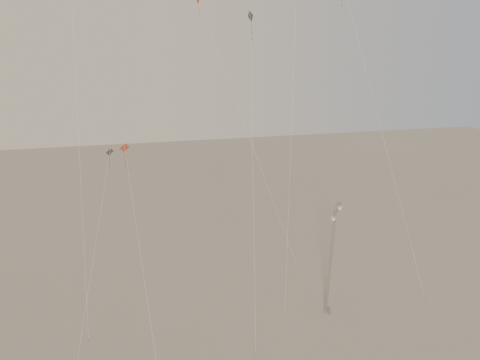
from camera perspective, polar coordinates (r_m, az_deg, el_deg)
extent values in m
cylinder|color=gray|center=(40.04, 10.62, -15.49)|extent=(0.44, 0.44, 0.30)
cylinder|color=gray|center=(37.88, 10.97, -9.64)|extent=(0.55, 0.18, 9.36)
cylinder|color=gray|center=(36.26, 11.90, -2.80)|extent=(0.14, 0.14, 0.18)
cylinder|color=gray|center=(36.53, 12.01, -2.91)|extent=(0.40, 0.40, 0.07)
cylinder|color=gray|center=(36.80, 12.12, -3.02)|extent=(0.06, 0.06, 0.30)
ellipsoid|color=#AFAFAB|center=(36.85, 12.11, -3.24)|extent=(0.52, 0.52, 0.18)
cylinder|color=gray|center=(36.20, 11.61, -3.82)|extent=(0.53, 0.40, 0.07)
cylinder|color=gray|center=(36.02, 11.36, -4.25)|extent=(0.06, 0.06, 0.40)
ellipsoid|color=#AFAFAB|center=(36.09, 11.34, -4.54)|extent=(0.52, 0.52, 0.18)
cylinder|color=beige|center=(33.61, -19.41, 11.79)|extent=(1.47, 3.72, 37.78)
cylinder|color=gray|center=(38.05, -17.98, -18.10)|extent=(0.06, 0.06, 0.10)
cube|color=#2F2B27|center=(39.51, 1.27, 19.37)|extent=(0.26, 0.89, 0.84)
cylinder|color=#2F2B27|center=(39.58, 1.41, 17.70)|extent=(0.21, 0.15, 1.52)
cylinder|color=beige|center=(35.09, 1.59, 0.69)|extent=(2.63, 11.00, 23.14)
cylinder|color=gray|center=(35.11, 1.94, -20.44)|extent=(0.06, 0.06, 0.10)
cylinder|color=beige|center=(38.81, 6.66, 16.13)|extent=(4.42, 10.79, 41.95)
cylinder|color=gray|center=(39.08, 5.47, -16.30)|extent=(0.06, 0.06, 0.10)
cube|color=maroon|center=(33.12, -13.89, 3.85)|extent=(0.67, 0.16, 0.66)
cylinder|color=maroon|center=(33.46, -13.82, 2.39)|extent=(0.05, 0.20, 1.23)
cylinder|color=beige|center=(29.53, -11.53, -12.20)|extent=(1.11, 12.73, 14.14)
cylinder|color=beige|center=(41.81, 17.25, 4.17)|extent=(5.06, 8.43, 25.53)
cylinder|color=gray|center=(44.31, 21.61, -13.26)|extent=(0.06, 0.06, 0.10)
cube|color=maroon|center=(49.28, -5.17, 20.98)|extent=(0.19, 0.79, 0.76)
cylinder|color=maroon|center=(49.29, -4.98, 19.78)|extent=(0.21, 0.12, 1.39)
cylinder|color=beige|center=(46.04, 0.94, 5.69)|extent=(7.60, 9.59, 25.12)
cylinder|color=gray|center=(46.93, 7.02, -10.45)|extent=(0.06, 0.06, 0.10)
cube|color=#2F2B27|center=(38.83, -15.59, 3.32)|extent=(0.62, 0.26, 0.63)
cylinder|color=#2F2B27|center=(39.13, -15.63, 2.15)|extent=(0.13, 0.15, 1.12)
cylinder|color=beige|center=(35.07, -17.47, -9.21)|extent=(3.22, 12.28, 12.70)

